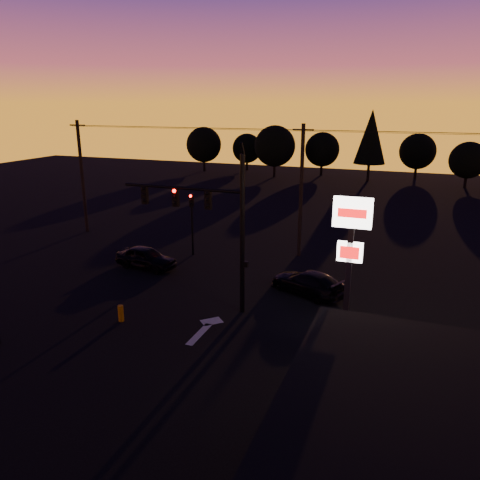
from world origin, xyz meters
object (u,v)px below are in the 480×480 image
Objects in this scene: traffic_signal_mast at (212,215)px; suv_parked at (368,378)px; car_left at (146,257)px; car_right at (307,282)px; secondary_signal at (192,215)px; bollard at (121,313)px; pylon_sign at (350,244)px.

traffic_signal_mast reaches higher than suv_parked.
car_left reaches higher than car_right.
suv_parked is (8.37, -5.07, -4.22)m from traffic_signal_mast.
secondary_signal is 18.40m from suv_parked.
traffic_signal_mast is 10.43× the size of bollard.
traffic_signal_mast is 2.10× the size of car_left.
traffic_signal_mast reaches higher than secondary_signal.
car_left is (-13.64, 6.52, -4.22)m from pylon_sign.
suv_parked is at bearing -43.43° from secondary_signal.
traffic_signal_mast is 7.52m from pylon_sign.
pylon_sign is 11.59m from bollard.
car_left is at bearing 112.60° from bollard.
suv_parked is at bearing -9.26° from bollard.
bollard is 10.21m from car_right.
traffic_signal_mast is 1.67× the size of suv_parked.
car_right is at bearing 40.67° from bollard.
car_left is (-6.54, 4.02, -4.24)m from traffic_signal_mast.
bollard is at bearing -24.73° from car_right.
pylon_sign reaches higher than suv_parked.
secondary_signal is at bearing 113.36° from suv_parked.
traffic_signal_mast is 6.55m from bollard.
traffic_signal_mast reaches higher than bollard.
suv_parked is (1.27, -2.57, -4.20)m from pylon_sign.
suv_parked is at bearing -31.20° from traffic_signal_mast.
pylon_sign is at bearing 50.49° from car_right.
secondary_signal is 5.29× the size of bollard.
bollard is at bearing -138.83° from traffic_signal_mast.
pylon_sign is 8.27× the size of bollard.
bollard is at bearing -82.84° from secondary_signal.
suv_parked is at bearing -114.64° from car_left.
car_right is (9.08, -3.96, -2.21)m from secondary_signal.
car_left is at bearing 148.41° from traffic_signal_mast.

